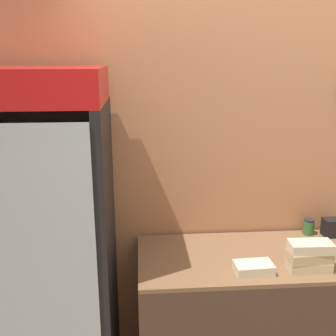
# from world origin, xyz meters

# --- Properties ---
(wall_back) EXTENTS (5.20, 0.10, 2.70)m
(wall_back) POSITION_xyz_m (0.01, 1.24, 1.36)
(wall_back) COLOR tan
(wall_back) RESTS_ON ground_plane
(prep_counter) EXTENTS (1.77, 0.64, 0.92)m
(prep_counter) POSITION_xyz_m (0.00, 0.87, 0.46)
(prep_counter) COLOR #4C3828
(prep_counter) RESTS_ON ground_plane
(beverage_cooler) EXTENTS (0.77, 0.66, 2.03)m
(beverage_cooler) POSITION_xyz_m (-1.42, 0.91, 1.11)
(beverage_cooler) COLOR black
(beverage_cooler) RESTS_ON ground_plane
(sandwich_stack_bottom) EXTENTS (0.24, 0.11, 0.06)m
(sandwich_stack_bottom) POSITION_xyz_m (0.07, 0.68, 0.95)
(sandwich_stack_bottom) COLOR beige
(sandwich_stack_bottom) RESTS_ON prep_counter
(sandwich_stack_middle) EXTENTS (0.24, 0.12, 0.06)m
(sandwich_stack_middle) POSITION_xyz_m (0.07, 0.68, 1.01)
(sandwich_stack_middle) COLOR tan
(sandwich_stack_middle) RESTS_ON sandwich_stack_bottom
(sandwich_stack_top) EXTENTS (0.24, 0.12, 0.06)m
(sandwich_stack_top) POSITION_xyz_m (0.07, 0.68, 1.06)
(sandwich_stack_top) COLOR beige
(sandwich_stack_top) RESTS_ON sandwich_stack_middle
(sandwich_flat_left) EXTENTS (0.22, 0.13, 0.06)m
(sandwich_flat_left) POSITION_xyz_m (-0.25, 0.67, 0.95)
(sandwich_flat_left) COLOR beige
(sandwich_flat_left) RESTS_ON prep_counter
(condiment_jar) EXTENTS (0.07, 0.07, 0.11)m
(condiment_jar) POSITION_xyz_m (0.26, 1.13, 0.97)
(condiment_jar) COLOR #336B38
(condiment_jar) RESTS_ON prep_counter
(napkin_dispenser) EXTENTS (0.11, 0.09, 0.12)m
(napkin_dispenser) POSITION_xyz_m (0.40, 1.09, 0.98)
(napkin_dispenser) COLOR black
(napkin_dispenser) RESTS_ON prep_counter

